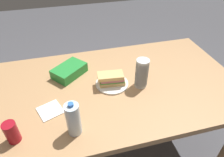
% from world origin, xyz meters
% --- Properties ---
extents(ground_plane, '(8.00, 8.00, 0.00)m').
position_xyz_m(ground_plane, '(0.00, 0.00, 0.00)').
color(ground_plane, '#4C4C51').
extents(dining_table, '(1.73, 0.96, 0.76)m').
position_xyz_m(dining_table, '(0.00, 0.00, 0.67)').
color(dining_table, tan).
rests_on(dining_table, ground_plane).
extents(paper_plate, '(0.22, 0.22, 0.01)m').
position_xyz_m(paper_plate, '(0.01, -0.01, 0.76)').
color(paper_plate, white).
rests_on(paper_plate, dining_table).
extents(sandwich, '(0.19, 0.11, 0.08)m').
position_xyz_m(sandwich, '(0.01, -0.01, 0.81)').
color(sandwich, '#DBB26B').
rests_on(sandwich, paper_plate).
extents(soda_can_red, '(0.07, 0.07, 0.12)m').
position_xyz_m(soda_can_red, '(0.60, 0.30, 0.82)').
color(soda_can_red, maroon).
rests_on(soda_can_red, dining_table).
extents(chip_bag, '(0.27, 0.26, 0.07)m').
position_xyz_m(chip_bag, '(0.28, -0.19, 0.79)').
color(chip_bag, '#268C38').
rests_on(chip_bag, dining_table).
extents(water_bottle_tall, '(0.07, 0.07, 0.21)m').
position_xyz_m(water_bottle_tall, '(0.30, 0.32, 0.86)').
color(water_bottle_tall, silver).
rests_on(water_bottle_tall, dining_table).
extents(plastic_cup_stack, '(0.08, 0.08, 0.20)m').
position_xyz_m(plastic_cup_stack, '(-0.17, 0.05, 0.86)').
color(plastic_cup_stack, silver).
rests_on(plastic_cup_stack, dining_table).
extents(paper_napkin, '(0.17, 0.17, 0.01)m').
position_xyz_m(paper_napkin, '(0.42, 0.14, 0.76)').
color(paper_napkin, white).
rests_on(paper_napkin, dining_table).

